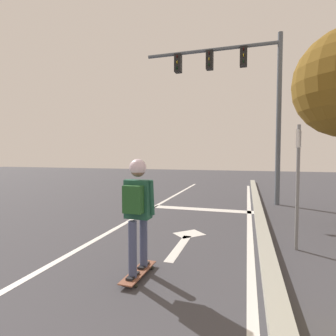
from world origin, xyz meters
The scene contains 10 objects.
lane_line_center centered at (-0.07, 6.00, 0.00)m, with size 0.12×20.00×0.01m, color silver.
lane_line_curbside centered at (2.85, 6.00, 0.00)m, with size 0.12×20.00×0.01m, color silver.
stop_bar centered at (1.47, 9.20, 0.00)m, with size 3.07×0.40×0.01m, color silver.
lane_arrow_stem centered at (1.62, 5.78, 0.00)m, with size 0.16×1.40×0.01m, color silver.
lane_arrow_head centered at (1.62, 6.63, 0.00)m, with size 0.56×0.44×0.01m, color silver.
curb_strip centered at (3.10, 6.00, 0.07)m, with size 0.24×24.00×0.14m, color #9C9B8D.
skateboard centered at (1.37, 4.51, 0.06)m, with size 0.24×0.81×0.07m.
skater centered at (1.37, 4.49, 1.04)m, with size 0.43×0.59×1.54m.
traffic_signal_mast centered at (2.43, 10.70, 4.15)m, with size 4.67×0.34×5.66m.
street_sign_post centered at (3.62, 6.27, 1.44)m, with size 0.16×0.43×2.20m.
Camera 1 is at (2.78, 1.25, 1.67)m, focal length 28.13 mm.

